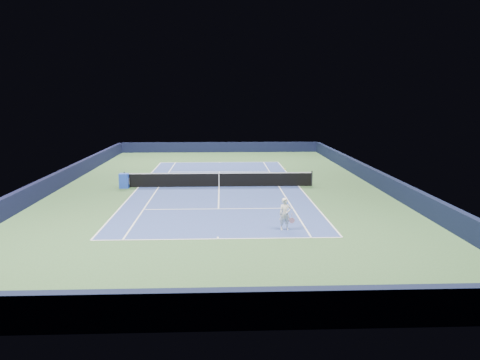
{
  "coord_description": "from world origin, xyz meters",
  "views": [
    {
      "loc": [
        0.19,
        -31.48,
        6.17
      ],
      "look_at": [
        1.32,
        -3.0,
        1.0
      ],
      "focal_mm": 35.0,
      "sensor_mm": 36.0,
      "label": 1
    }
  ],
  "objects": [
    {
      "name": "baseline_far",
      "position": [
        0.0,
        11.88,
        0.01
      ],
      "size": [
        10.97,
        0.08,
        0.0
      ],
      "primitive_type": "cube",
      "color": "white",
      "rests_on": "ground"
    },
    {
      "name": "center_service_line",
      "position": [
        0.0,
        0.0,
        0.01
      ],
      "size": [
        0.08,
        12.8,
        0.0
      ],
      "primitive_type": "cube",
      "color": "white",
      "rests_on": "ground"
    },
    {
      "name": "center_mark_near",
      "position": [
        0.0,
        -11.73,
        0.01
      ],
      "size": [
        0.08,
        0.3,
        0.0
      ],
      "primitive_type": "cube",
      "color": "white",
      "rests_on": "ground"
    },
    {
      "name": "service_line_near",
      "position": [
        0.0,
        -6.4,
        0.01
      ],
      "size": [
        8.23,
        0.08,
        0.0
      ],
      "primitive_type": "cube",
      "color": "white",
      "rests_on": "ground"
    },
    {
      "name": "court_surface",
      "position": [
        0.0,
        0.0,
        0.0
      ],
      "size": [
        10.97,
        23.77,
        0.01
      ],
      "primitive_type": "cube",
      "color": "navy",
      "rests_on": "ground"
    },
    {
      "name": "ground",
      "position": [
        0.0,
        0.0,
        0.0
      ],
      "size": [
        40.0,
        40.0,
        0.0
      ],
      "primitive_type": "plane",
      "color": "#32542E",
      "rests_on": "ground"
    },
    {
      "name": "wall_left",
      "position": [
        -10.82,
        0.0,
        0.55
      ],
      "size": [
        0.35,
        40.0,
        1.1
      ],
      "primitive_type": "cube",
      "color": "black",
      "rests_on": "ground"
    },
    {
      "name": "tennis_net",
      "position": [
        0.0,
        0.0,
        0.5
      ],
      "size": [
        12.9,
        0.1,
        1.07
      ],
      "color": "black",
      "rests_on": "ground"
    },
    {
      "name": "baseline_near",
      "position": [
        0.0,
        -11.88,
        0.01
      ],
      "size": [
        10.97,
        0.08,
        0.0
      ],
      "primitive_type": "cube",
      "color": "white",
      "rests_on": "ground"
    },
    {
      "name": "sideline_singles_left",
      "position": [
        -4.12,
        0.0,
        0.01
      ],
      "size": [
        0.08,
        23.77,
        0.0
      ],
      "primitive_type": "cube",
      "color": "white",
      "rests_on": "ground"
    },
    {
      "name": "sponsor_cube",
      "position": [
        -6.4,
        -0.19,
        0.5
      ],
      "size": [
        0.61,
        0.55,
        0.99
      ],
      "color": "#1E3FB8",
      "rests_on": "ground"
    },
    {
      "name": "service_line_far",
      "position": [
        0.0,
        6.4,
        0.01
      ],
      "size": [
        8.23,
        0.08,
        0.0
      ],
      "primitive_type": "cube",
      "color": "white",
      "rests_on": "ground"
    },
    {
      "name": "wall_right",
      "position": [
        10.82,
        0.0,
        0.55
      ],
      "size": [
        0.35,
        40.0,
        1.1
      ],
      "primitive_type": "cube",
      "color": "black",
      "rests_on": "ground"
    },
    {
      "name": "wall_near",
      "position": [
        0.0,
        -19.82,
        0.55
      ],
      "size": [
        22.0,
        0.35,
        1.1
      ],
      "primitive_type": "cube",
      "color": "#101732",
      "rests_on": "ground"
    },
    {
      "name": "center_mark_far",
      "position": [
        0.0,
        11.73,
        0.01
      ],
      "size": [
        0.08,
        0.3,
        0.0
      ],
      "primitive_type": "cube",
      "color": "white",
      "rests_on": "ground"
    },
    {
      "name": "tennis_player",
      "position": [
        3.11,
        -10.59,
        0.76
      ],
      "size": [
        0.75,
        1.25,
        2.74
      ],
      "color": "white",
      "rests_on": "ground"
    },
    {
      "name": "wall_far",
      "position": [
        0.0,
        19.82,
        0.55
      ],
      "size": [
        22.0,
        0.35,
        1.1
      ],
      "primitive_type": "cube",
      "color": "black",
      "rests_on": "ground"
    },
    {
      "name": "sideline_doubles_left",
      "position": [
        -5.49,
        0.0,
        0.01
      ],
      "size": [
        0.08,
        23.77,
        0.0
      ],
      "primitive_type": "cube",
      "color": "white",
      "rests_on": "ground"
    },
    {
      "name": "sideline_doubles_right",
      "position": [
        5.49,
        0.0,
        0.01
      ],
      "size": [
        0.08,
        23.77,
        0.0
      ],
      "primitive_type": "cube",
      "color": "white",
      "rests_on": "ground"
    },
    {
      "name": "sideline_singles_right",
      "position": [
        4.12,
        0.0,
        0.01
      ],
      "size": [
        0.08,
        23.77,
        0.0
      ],
      "primitive_type": "cube",
      "color": "white",
      "rests_on": "ground"
    }
  ]
}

